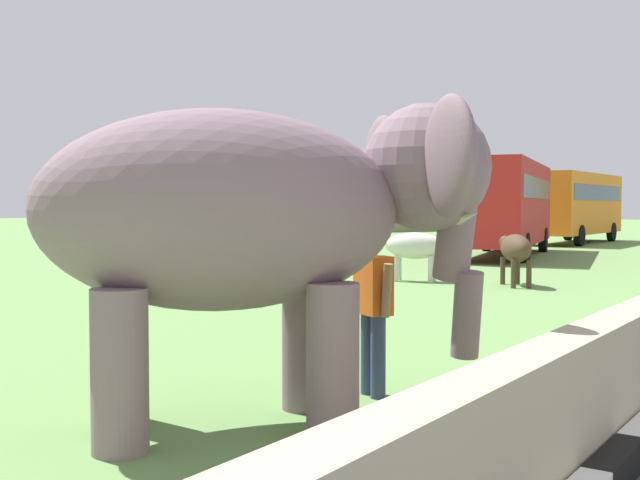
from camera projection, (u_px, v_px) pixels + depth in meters
name	position (u px, v px, depth m)	size (l,w,h in m)	color
barrier_parapet	(575.00, 404.00, 5.56)	(28.00, 0.36, 1.00)	tan
elephant	(264.00, 214.00, 6.74)	(3.90, 3.74, 2.82)	slate
person_handler	(373.00, 303.00, 7.83)	(0.41, 0.62, 1.66)	navy
bus_red	(504.00, 201.00, 29.69)	(10.38, 4.74, 3.50)	#B21E1E
bus_orange	(574.00, 202.00, 40.03)	(9.64, 2.71, 3.50)	orange
cow_near	(413.00, 247.00, 19.74)	(0.91, 1.93, 1.23)	beige
cow_mid	(515.00, 249.00, 18.58)	(1.76, 1.47, 1.23)	#473323
hill_east	(345.00, 227.00, 69.52)	(31.51, 25.21, 13.41)	#747751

